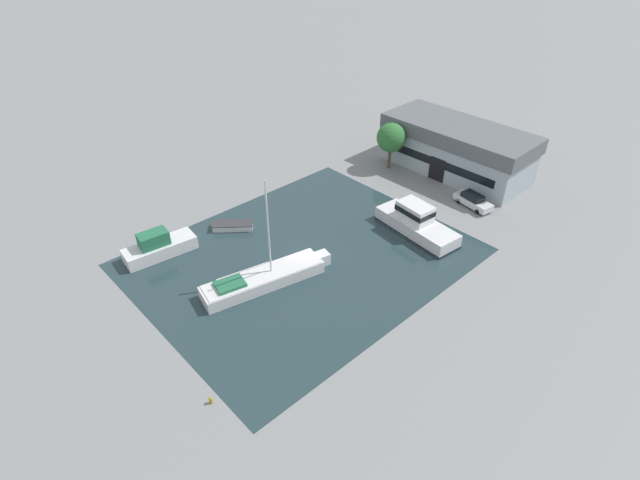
{
  "coord_description": "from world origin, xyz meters",
  "views": [
    {
      "loc": [
        30.65,
        -26.13,
        30.28
      ],
      "look_at": [
        0.0,
        2.36,
        1.0
      ],
      "focal_mm": 28.0,
      "sensor_mm": 36.0,
      "label": 1
    }
  ],
  "objects_px": {
    "quay_tree_near_building": "(391,138)",
    "small_dinghy": "(233,226)",
    "cabin_boat": "(159,247)",
    "parked_car": "(473,200)",
    "sailboat_moored": "(265,278)",
    "warehouse_building": "(457,148)",
    "motor_cruiser": "(416,223)"
  },
  "relations": [
    {
      "from": "quay_tree_near_building",
      "to": "small_dinghy",
      "type": "bearing_deg",
      "value": -94.75
    },
    {
      "from": "quay_tree_near_building",
      "to": "cabin_boat",
      "type": "relative_size",
      "value": 0.84
    },
    {
      "from": "parked_car",
      "to": "sailboat_moored",
      "type": "distance_m",
      "value": 26.99
    },
    {
      "from": "warehouse_building",
      "to": "parked_car",
      "type": "bearing_deg",
      "value": -42.49
    },
    {
      "from": "quay_tree_near_building",
      "to": "sailboat_moored",
      "type": "relative_size",
      "value": 0.47
    },
    {
      "from": "quay_tree_near_building",
      "to": "cabin_boat",
      "type": "distance_m",
      "value": 32.2
    },
    {
      "from": "quay_tree_near_building",
      "to": "motor_cruiser",
      "type": "bearing_deg",
      "value": -38.76
    },
    {
      "from": "quay_tree_near_building",
      "to": "parked_car",
      "type": "xyz_separation_m",
      "value": [
        13.21,
        -0.47,
        -3.48
      ]
    },
    {
      "from": "small_dinghy",
      "to": "cabin_boat",
      "type": "relative_size",
      "value": 0.6
    },
    {
      "from": "quay_tree_near_building",
      "to": "sailboat_moored",
      "type": "distance_m",
      "value": 28.28
    },
    {
      "from": "small_dinghy",
      "to": "cabin_boat",
      "type": "bearing_deg",
      "value": -57.09
    },
    {
      "from": "motor_cruiser",
      "to": "parked_car",
      "type": "bearing_deg",
      "value": -1.21
    },
    {
      "from": "sailboat_moored",
      "to": "motor_cruiser",
      "type": "relative_size",
      "value": 1.31
    },
    {
      "from": "cabin_boat",
      "to": "quay_tree_near_building",
      "type": "bearing_deg",
      "value": 91.02
    },
    {
      "from": "parked_car",
      "to": "warehouse_building",
      "type": "bearing_deg",
      "value": -122.46
    },
    {
      "from": "motor_cruiser",
      "to": "cabin_boat",
      "type": "relative_size",
      "value": 1.35
    },
    {
      "from": "quay_tree_near_building",
      "to": "motor_cruiser",
      "type": "distance_m",
      "value": 15.75
    },
    {
      "from": "quay_tree_near_building",
      "to": "cabin_boat",
      "type": "height_order",
      "value": "quay_tree_near_building"
    },
    {
      "from": "sailboat_moored",
      "to": "cabin_boat",
      "type": "bearing_deg",
      "value": -143.26
    },
    {
      "from": "warehouse_building",
      "to": "sailboat_moored",
      "type": "bearing_deg",
      "value": -88.09
    },
    {
      "from": "small_dinghy",
      "to": "cabin_boat",
      "type": "distance_m",
      "value": 8.29
    },
    {
      "from": "motor_cruiser",
      "to": "sailboat_moored",
      "type": "bearing_deg",
      "value": 172.39
    },
    {
      "from": "warehouse_building",
      "to": "quay_tree_near_building",
      "type": "bearing_deg",
      "value": -138.81
    },
    {
      "from": "quay_tree_near_building",
      "to": "sailboat_moored",
      "type": "height_order",
      "value": "sailboat_moored"
    },
    {
      "from": "warehouse_building",
      "to": "motor_cruiser",
      "type": "distance_m",
      "value": 16.52
    },
    {
      "from": "sailboat_moored",
      "to": "cabin_boat",
      "type": "distance_m",
      "value": 11.97
    },
    {
      "from": "sailboat_moored",
      "to": "cabin_boat",
      "type": "xyz_separation_m",
      "value": [
        -10.89,
        -4.97,
        0.31
      ]
    },
    {
      "from": "cabin_boat",
      "to": "motor_cruiser",
      "type": "bearing_deg",
      "value": 62.29
    },
    {
      "from": "warehouse_building",
      "to": "small_dinghy",
      "type": "relative_size",
      "value": 4.37
    },
    {
      "from": "sailboat_moored",
      "to": "small_dinghy",
      "type": "relative_size",
      "value": 2.95
    },
    {
      "from": "parked_car",
      "to": "small_dinghy",
      "type": "xyz_separation_m",
      "value": [
        -15.18,
        -23.23,
        -0.43
      ]
    },
    {
      "from": "cabin_boat",
      "to": "sailboat_moored",
      "type": "bearing_deg",
      "value": 30.95
    }
  ]
}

